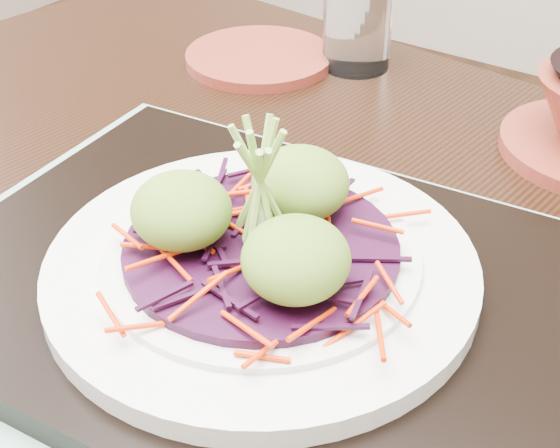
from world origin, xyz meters
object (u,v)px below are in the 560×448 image
Objects in this scene: serving_tray at (262,288)px; terracotta_side_plate at (259,57)px; water_glass at (358,20)px; white_plate at (262,266)px; dining_table at (292,343)px.

serving_tray is 2.70× the size of terracotta_side_plate.
water_glass is at bearing 29.60° from terracotta_side_plate.
water_glass reaches higher than white_plate.
dining_table is 0.35m from water_glass.
serving_tray reaches higher than dining_table.
water_glass is (-0.12, 0.30, 0.14)m from dining_table.
terracotta_side_plate reaches higher than dining_table.
terracotta_side_plate is at bearing -150.40° from water_glass.
white_plate is at bearing -68.70° from dining_table.
white_plate is 0.38m from water_glass.
white_plate is 0.38m from terracotta_side_plate.
white_plate reaches higher than serving_tray.
serving_tray is 0.38m from water_glass.
white_plate is (0.02, -0.06, 0.12)m from dining_table.
white_plate is 2.72× the size of water_glass.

